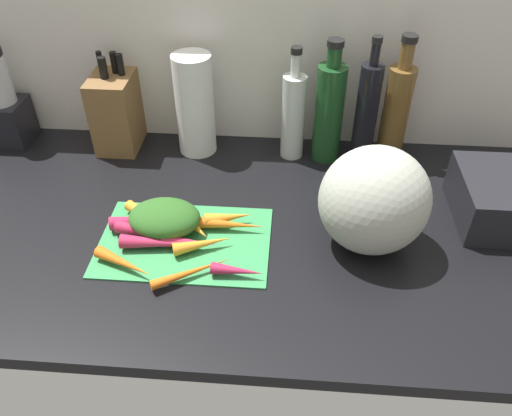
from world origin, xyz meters
TOP-DOWN VIEW (x-y plane):
  - ground_plane at (0.00, 0.00)cm, footprint 170.00×80.00cm
  - wall_back at (0.00, 38.50)cm, footprint 170.00×3.00cm
  - cutting_board at (-8.87, -8.05)cm, footprint 37.22×24.90cm
  - carrot_0 at (-5.82, -2.82)cm, footprint 11.15×4.12cm
  - carrot_1 at (-7.37, -5.08)cm, footprint 9.56×9.74cm
  - carrot_2 at (3.76, -17.74)cm, footprint 10.79×3.37cm
  - carrot_3 at (-16.53, -8.13)cm, footprint 15.81×6.21cm
  - carrot_4 at (-17.59, -3.99)cm, footprint 17.42×6.84cm
  - carrot_5 at (-0.41, -1.78)cm, footprint 11.18×6.08cm
  - carrot_6 at (0.62, -3.87)cm, footprint 15.39×3.12cm
  - carrot_7 at (-5.46, -18.52)cm, footprint 15.69×10.31cm
  - carrot_8 at (-19.64, -17.39)cm, footprint 13.57×8.27cm
  - carrot_9 at (-13.49, -11.17)cm, footprint 16.93×3.41cm
  - carrot_10 at (-4.45, -10.61)cm, footprint 12.72×7.29cm
  - carrot_11 at (-7.41, -10.39)cm, footprint 11.46×3.24cm
  - carrot_12 at (-16.36, -3.76)cm, footprint 16.07×12.18cm
  - carrot_greens_pile at (-13.61, -5.07)cm, footprint 15.87×12.20cm
  - winter_squash at (30.80, -5.33)cm, footprint 22.82×20.58cm
  - knife_block at (-33.61, 30.61)cm, footprint 10.69×15.17cm
  - blender_appliance at (-64.81, 29.95)cm, footprint 11.10×11.10cm
  - paper_towel_roll at (-12.07, 29.50)cm, footprint 10.03×10.03cm
  - bottle_0 at (13.59, 28.87)cm, footprint 6.10×6.10cm
  - bottle_1 at (22.58, 28.63)cm, footprint 7.45×7.45cm
  - bottle_2 at (31.83, 27.51)cm, footprint 5.66×5.66cm
  - bottle_3 at (39.53, 29.70)cm, footprint 6.73×6.73cm

SIDE VIEW (x-z plane):
  - ground_plane at x=0.00cm, z-range -3.00..0.00cm
  - cutting_board at x=-8.87cm, z-range 0.00..0.80cm
  - carrot_7 at x=-5.46cm, z-range 0.80..2.85cm
  - carrot_0 at x=-5.82cm, z-range 0.80..3.05cm
  - carrot_12 at x=-16.36cm, z-range 0.80..3.36cm
  - carrot_2 at x=3.76cm, z-range 0.80..3.42cm
  - carrot_8 at x=-19.64cm, z-range 0.80..3.49cm
  - carrot_6 at x=0.62cm, z-range 0.80..3.56cm
  - carrot_11 at x=-7.41cm, z-range 0.80..3.66cm
  - carrot_10 at x=-4.45cm, z-range 0.80..3.69cm
  - carrot_3 at x=-16.53cm, z-range 0.80..3.93cm
  - carrot_4 at x=-17.59cm, z-range 0.80..3.93cm
  - carrot_9 at x=-13.49cm, z-range 0.80..3.98cm
  - carrot_5 at x=-0.41cm, z-range 0.80..4.09cm
  - carrot_1 at x=-7.37cm, z-range 0.80..4.29cm
  - carrot_greens_pile at x=-13.61cm, z-range 0.80..7.51cm
  - knife_block at x=-33.61cm, z-range -2.48..23.32cm
  - blender_appliance at x=-64.81cm, z-range -1.87..24.81cm
  - winter_squash at x=30.80cm, z-range 0.00..23.78cm
  - bottle_0 at x=13.59cm, z-range -2.89..27.18cm
  - paper_towel_roll at x=-12.07cm, z-range 0.00..26.97cm
  - bottle_1 at x=22.58cm, z-range -2.31..29.91cm
  - bottle_3 at x=39.53cm, z-range -2.75..30.66cm
  - bottle_2 at x=31.83cm, z-range -2.79..30.91cm
  - wall_back at x=0.00cm, z-range 0.00..60.00cm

